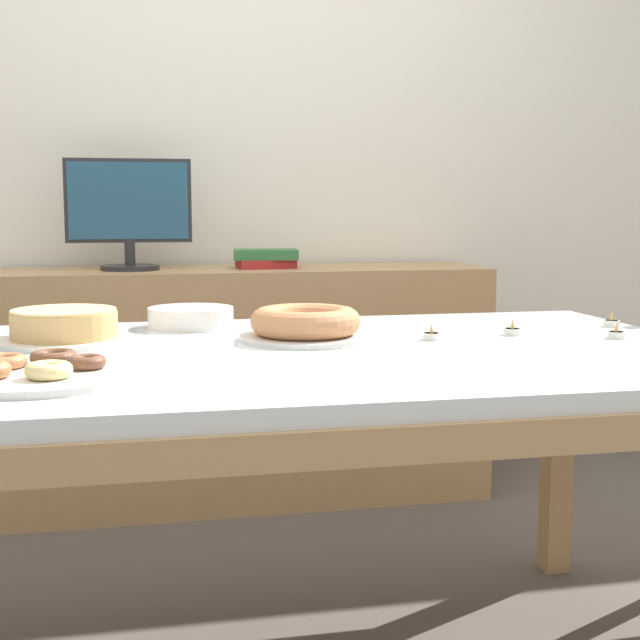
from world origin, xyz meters
name	(u,v)px	position (x,y,z in m)	size (l,w,h in m)	color
wall_back	(211,140)	(0.00, 1.62, 1.30)	(8.00, 0.10, 2.60)	silver
dining_table	(287,386)	(0.00, 0.00, 0.68)	(1.87, 1.09, 0.75)	silver
sideboard	(223,385)	(0.00, 1.32, 0.42)	(1.88, 0.44, 0.83)	tan
computer_monitor	(129,214)	(-0.31, 1.32, 1.02)	(0.42, 0.20, 0.38)	#262628
book_stack	(266,258)	(0.16, 1.32, 0.87)	(0.24, 0.18, 0.07)	maroon
cake_chocolate_round	(64,327)	(-0.46, 0.20, 0.79)	(0.30, 0.30, 0.07)	silver
cake_golden_bundt	(305,325)	(0.07, 0.13, 0.79)	(0.30, 0.30, 0.07)	silver
pastry_platter	(37,372)	(-0.48, -0.22, 0.77)	(0.35, 0.35, 0.04)	silver
plate_stack	(191,317)	(-0.17, 0.39, 0.78)	(0.21, 0.21, 0.05)	silver
tealight_near_cakes	(512,331)	(0.55, 0.10, 0.76)	(0.04, 0.04, 0.04)	silver
tealight_right_edge	(431,335)	(0.34, 0.07, 0.76)	(0.04, 0.04, 0.04)	silver
tealight_near_front	(612,323)	(0.85, 0.19, 0.76)	(0.04, 0.04, 0.04)	silver
tealight_left_edge	(617,334)	(0.76, 0.00, 0.76)	(0.04, 0.04, 0.04)	silver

